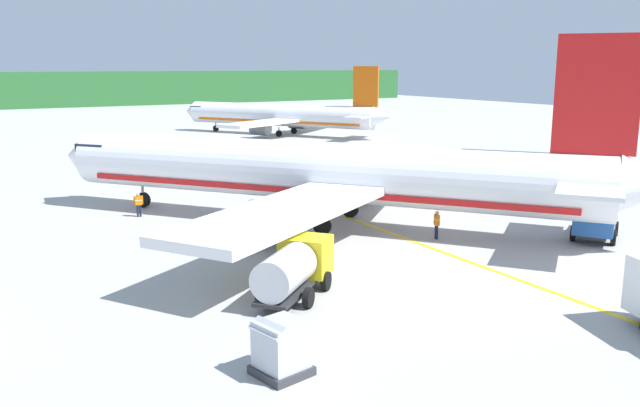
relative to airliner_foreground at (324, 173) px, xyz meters
The scene contains 10 objects.
ground 32.75m from the airliner_foreground, 94.52° to the left, with size 240.00×320.00×0.20m, color #A8A8A3.
distant_treeline 137.43m from the airliner_foreground, 91.07° to the left, with size 216.00×6.00×8.56m, color #28602D.
airliner_foreground is the anchor object (origin of this frame).
airliner_mid_apron 56.70m from the airliner_foreground, 65.98° to the left, with size 26.51×31.16×10.05m.
service_truck_fuel 14.14m from the airliner_foreground, 125.90° to the right, with size 5.30×4.99×2.40m.
service_truck_pushback 16.68m from the airliner_foreground, 44.56° to the right, with size 5.67×4.78×2.48m.
cargo_container_near 21.80m from the airliner_foreground, 124.13° to the right, with size 2.00×2.00×2.01m.
crew_marshaller 8.06m from the airliner_foreground, 59.04° to the right, with size 0.36×0.60×1.71m.
crew_loader_left 13.11m from the airliner_foreground, 140.16° to the left, with size 0.62×0.30×1.67m.
apron_guide_line 6.16m from the airliner_foreground, 62.23° to the right, with size 0.30×60.00×0.01m, color yellow.
Camera 1 is at (-18.85, -21.07, 10.26)m, focal length 37.38 mm.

